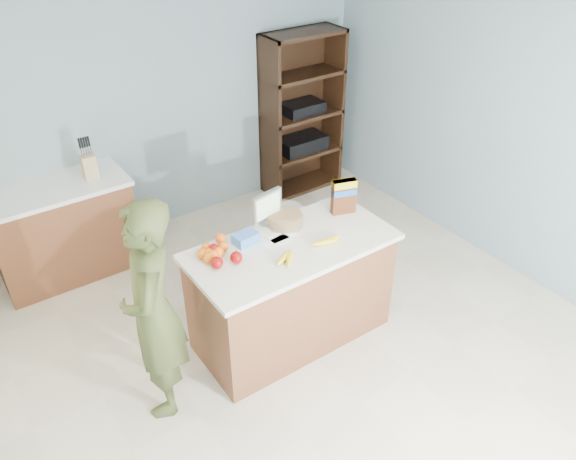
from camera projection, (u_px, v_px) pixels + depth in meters
floor at (313, 356)px, 4.42m from camera, size 4.50×5.00×0.02m
walls at (320, 169)px, 3.51m from camera, size 4.52×5.02×2.51m
counter_peninsula at (292, 295)px, 4.40m from camera, size 1.56×0.76×0.90m
back_cabinet at (64, 230)px, 5.10m from camera, size 1.24×0.62×0.90m
shelving_unit at (299, 116)px, 6.29m from camera, size 0.90×0.40×1.80m
person at (153, 312)px, 3.63m from camera, size 0.60×0.70×1.63m
knife_block at (89, 166)px, 4.93m from camera, size 0.12×0.10×0.31m
envelopes at (280, 239)px, 4.19m from camera, size 0.30×0.18×0.00m
bananas at (307, 249)px, 4.04m from camera, size 0.60×0.19×0.05m
apples at (222, 257)px, 3.93m from camera, size 0.23×0.26×0.09m
oranges at (213, 251)px, 4.00m from camera, size 0.28×0.24×0.08m
blue_carton at (246, 238)px, 4.12m from camera, size 0.19×0.14×0.08m
salad_bowl at (285, 218)px, 4.33m from camera, size 0.30×0.30×0.13m
tv at (267, 207)px, 4.27m from camera, size 0.28×0.12×0.28m
cereal_box at (344, 194)px, 4.41m from camera, size 0.20×0.13×0.29m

